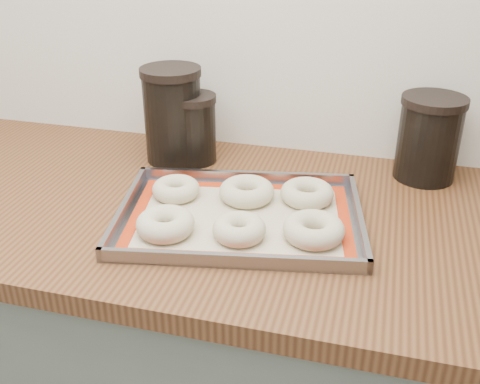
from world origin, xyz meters
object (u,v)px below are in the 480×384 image
(canister_right, at_px, (429,138))
(bagel_front_right, at_px, (314,230))
(bagel_front_mid, at_px, (239,229))
(canister_left, at_px, (173,115))
(baking_tray, at_px, (240,217))
(bagel_back_mid, at_px, (247,191))
(canister_mid, at_px, (194,128))
(bagel_back_right, at_px, (307,193))
(bagel_front_left, at_px, (165,224))
(bagel_back_left, at_px, (176,189))

(canister_right, bearing_deg, bagel_front_right, -120.97)
(bagel_front_mid, height_order, canister_left, canister_left)
(baking_tray, height_order, canister_right, canister_right)
(bagel_back_mid, bearing_deg, canister_mid, 135.09)
(canister_left, bearing_deg, canister_mid, 3.59)
(canister_mid, bearing_deg, bagel_back_right, -26.30)
(canister_right, bearing_deg, bagel_back_mid, -148.61)
(baking_tray, xyz_separation_m, canister_right, (0.34, 0.29, 0.09))
(bagel_back_mid, height_order, canister_right, canister_right)
(bagel_front_left, relative_size, canister_mid, 0.67)
(bagel_front_left, relative_size, canister_right, 0.58)
(baking_tray, xyz_separation_m, bagel_back_right, (0.11, 0.10, 0.02))
(canister_right, bearing_deg, bagel_back_right, -140.78)
(bagel_back_right, bearing_deg, bagel_back_left, -169.15)
(bagel_front_right, distance_m, bagel_back_left, 0.31)
(baking_tray, height_order, bagel_front_right, bagel_front_right)
(canister_left, bearing_deg, canister_right, 4.95)
(canister_left, distance_m, canister_mid, 0.06)
(bagel_back_right, bearing_deg, bagel_front_left, -140.29)
(bagel_front_mid, distance_m, bagel_back_mid, 0.15)
(bagel_back_left, height_order, canister_mid, canister_mid)
(baking_tray, distance_m, bagel_back_left, 0.16)
(baking_tray, relative_size, bagel_front_right, 4.63)
(bagel_front_right, height_order, bagel_back_right, bagel_front_right)
(bagel_back_left, relative_size, bagel_back_right, 0.90)
(baking_tray, relative_size, bagel_front_mid, 5.31)
(bagel_front_mid, relative_size, bagel_back_right, 0.90)
(baking_tray, bearing_deg, canister_mid, 125.67)
(bagel_front_left, distance_m, canister_mid, 0.34)
(bagel_back_right, relative_size, canister_right, 0.58)
(bagel_back_mid, bearing_deg, bagel_back_left, -170.13)
(bagel_back_left, height_order, bagel_back_right, bagel_back_right)
(bagel_front_right, bearing_deg, bagel_back_right, 103.59)
(bagel_back_mid, relative_size, canister_left, 0.51)
(bagel_front_left, distance_m, bagel_front_mid, 0.14)
(bagel_back_left, height_order, canister_left, canister_left)
(bagel_front_right, xyz_separation_m, canister_right, (0.20, 0.33, 0.07))
(bagel_front_left, height_order, bagel_back_left, bagel_front_left)
(bagel_back_left, distance_m, bagel_back_right, 0.27)
(bagel_front_mid, distance_m, bagel_back_left, 0.21)
(bagel_back_mid, relative_size, canister_right, 0.60)
(bagel_back_left, bearing_deg, bagel_front_left, -76.84)
(bagel_front_right, distance_m, canister_mid, 0.43)
(bagel_front_left, bearing_deg, bagel_front_mid, 8.22)
(baking_tray, height_order, bagel_front_mid, bagel_front_mid)
(bagel_front_right, distance_m, canister_left, 0.47)
(canister_mid, bearing_deg, canister_right, 5.08)
(canister_left, bearing_deg, bagel_front_mid, -52.07)
(canister_mid, bearing_deg, baking_tray, -54.33)
(bagel_back_mid, xyz_separation_m, bagel_back_right, (0.12, 0.03, -0.00))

